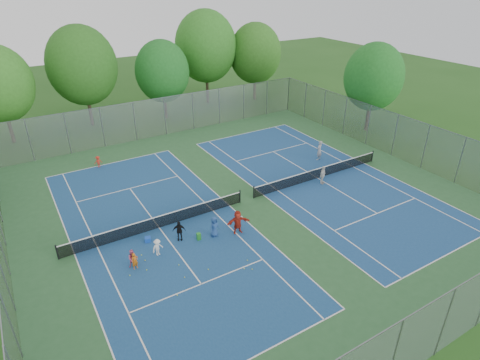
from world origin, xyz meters
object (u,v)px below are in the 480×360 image
ball_hopper (199,236)px  instructor (319,150)px  ball_crate (148,239)px  net_right (318,173)px  net_left (159,222)px

ball_hopper → instructor: bearing=20.1°
ball_crate → instructor: instructor is taller
ball_crate → ball_hopper: bearing=-27.9°
net_right → ball_hopper: (-12.29, -2.58, -0.21)m
net_left → ball_hopper: 3.11m
net_right → ball_hopper: 12.56m
instructor → ball_crate: bearing=-9.5°
net_left → instructor: bearing=9.7°
net_right → ball_crate: (-15.17, -1.06, -0.30)m
net_right → net_left: bearing=180.0°
instructor → ball_hopper: bearing=-1.8°
net_left → ball_crate: size_ratio=35.55×
ball_hopper → instructor: 15.79m
net_right → ball_crate: net_right is taller
net_left → net_right: size_ratio=1.00×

